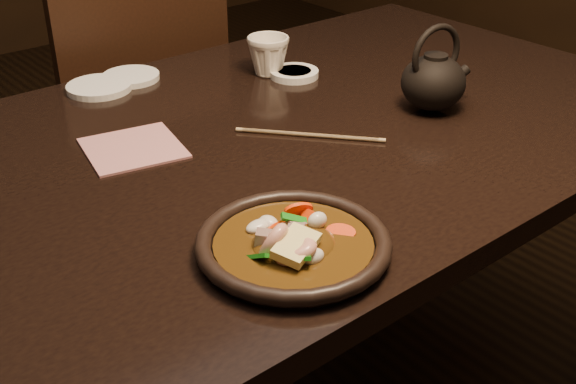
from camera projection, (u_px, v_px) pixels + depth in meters
table at (262, 176)px, 1.26m from camera, size 1.60×0.90×0.75m
chair at (132, 126)px, 1.84m from camera, size 0.47×0.47×0.94m
plate at (293, 245)px, 0.91m from camera, size 0.25×0.25×0.03m
stirfry at (292, 243)px, 0.91m from camera, size 0.15×0.13×0.06m
soy_dish at (294, 73)px, 1.47m from camera, size 0.10×0.10×0.01m
saucer_left at (99, 87)px, 1.41m from camera, size 0.13×0.13×0.01m
saucer_right at (131, 77)px, 1.46m from camera, size 0.12×0.12×0.01m
tea_cup at (268, 54)px, 1.47m from camera, size 0.09×0.09×0.09m
chopsticks at (310, 135)px, 1.22m from camera, size 0.17×0.20×0.01m
napkin at (133, 148)px, 1.18m from camera, size 0.18×0.18×0.00m
teapot at (434, 79)px, 1.30m from camera, size 0.14×0.12×0.16m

